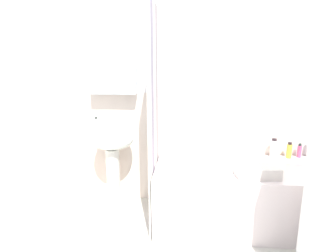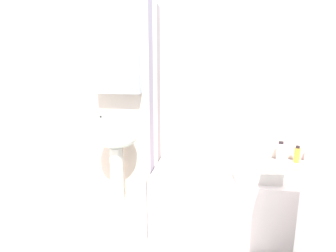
# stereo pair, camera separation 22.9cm
# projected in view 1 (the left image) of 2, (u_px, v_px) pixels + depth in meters

# --- Properties ---
(wall_back_tiled) EXTENTS (3.60, 0.18, 2.40)m
(wall_back_tiled) POSITION_uv_depth(u_px,v_px,m) (207.00, 99.00, 2.65)
(wall_back_tiled) COLOR white
(wall_back_tiled) RESTS_ON ground_plane
(wall_left_tiled) EXTENTS (0.07, 1.81, 2.40)m
(wall_left_tiled) POSITION_uv_depth(u_px,v_px,m) (10.00, 113.00, 1.87)
(wall_left_tiled) COLOR white
(wall_left_tiled) RESTS_ON ground_plane
(sink) EXTENTS (0.44, 0.34, 0.84)m
(sink) POSITION_uv_depth(u_px,v_px,m) (112.00, 151.00, 2.60)
(sink) COLOR silver
(sink) RESTS_ON ground_plane
(faucet) EXTENTS (0.03, 0.12, 0.12)m
(faucet) POSITION_uv_depth(u_px,v_px,m) (113.00, 123.00, 2.62)
(faucet) COLOR silver
(faucet) RESTS_ON sink
(soap_dispenser) EXTENTS (0.06, 0.06, 0.14)m
(soap_dispenser) POSITION_uv_depth(u_px,v_px,m) (96.00, 125.00, 2.52)
(soap_dispenser) COLOR white
(soap_dispenser) RESTS_ON sink
(toothbrush_cup) EXTENTS (0.06, 0.06, 0.09)m
(toothbrush_cup) POSITION_uv_depth(u_px,v_px,m) (120.00, 125.00, 2.58)
(toothbrush_cup) COLOR white
(toothbrush_cup) RESTS_ON sink
(bathtub) EXTENTS (1.63, 0.74, 0.55)m
(bathtub) POSITION_uv_depth(u_px,v_px,m) (243.00, 195.00, 2.40)
(bathtub) COLOR silver
(bathtub) RESTS_ON ground_plane
(shower_curtain) EXTENTS (0.01, 0.74, 2.00)m
(shower_curtain) POSITION_uv_depth(u_px,v_px,m) (154.00, 118.00, 2.31)
(shower_curtain) COLOR white
(shower_curtain) RESTS_ON ground_plane
(lotion_bottle) EXTENTS (0.04, 0.04, 0.21)m
(lotion_bottle) POSITION_uv_depth(u_px,v_px,m) (311.00, 148.00, 2.56)
(lotion_bottle) COLOR #2E4B9B
(lotion_bottle) RESTS_ON bathtub
(body_wash_bottle) EXTENTS (0.04, 0.04, 0.15)m
(body_wash_bottle) POSITION_uv_depth(u_px,v_px,m) (299.00, 151.00, 2.59)
(body_wash_bottle) COLOR #C04471
(body_wash_bottle) RESTS_ON bathtub
(shampoo_bottle) EXTENTS (0.05, 0.05, 0.17)m
(shampoo_bottle) POSITION_uv_depth(u_px,v_px,m) (289.00, 151.00, 2.56)
(shampoo_bottle) COLOR gold
(shampoo_bottle) RESTS_ON bathtub
(conditioner_bottle) EXTENTS (0.07, 0.07, 0.20)m
(conditioner_bottle) POSITION_uv_depth(u_px,v_px,m) (274.00, 148.00, 2.59)
(conditioner_bottle) COLOR white
(conditioner_bottle) RESTS_ON bathtub
(towel_folded) EXTENTS (0.37, 0.24, 0.09)m
(towel_folded) POSITION_uv_depth(u_px,v_px,m) (257.00, 171.00, 2.12)
(towel_folded) COLOR silver
(towel_folded) RESTS_ON bathtub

